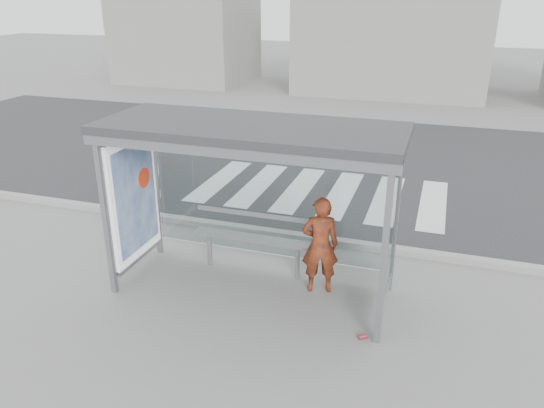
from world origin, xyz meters
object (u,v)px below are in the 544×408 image
Objects in this scene: bus_shelter at (228,165)px; bench at (252,238)px; person at (320,245)px; soda_can at (363,336)px.

bench is (0.16, 0.52, -1.39)m from bus_shelter.
bus_shelter reaches higher than person.
bus_shelter is at bearing -5.36° from person.
bus_shelter reaches higher than soda_can.
bus_shelter is 33.85× the size of soda_can.
person is at bearing 11.76° from bus_shelter.
person is 0.79× the size of bench.
bench is 2.46m from soda_can.
bench is at bearing 72.86° from bus_shelter.
bus_shelter reaches higher than bench.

